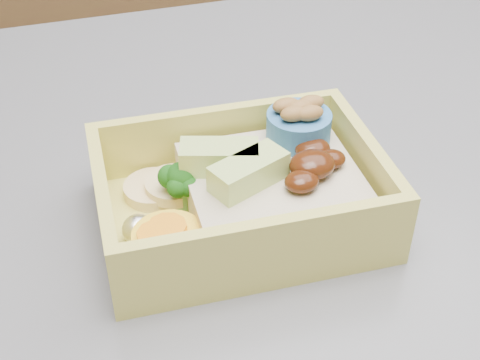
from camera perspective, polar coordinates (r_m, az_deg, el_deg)
name	(u,v)px	position (r m, az deg, el deg)	size (l,w,h in m)	color
bento_box	(248,191)	(0.41, 0.68, -0.97)	(0.18, 0.13, 0.06)	#CFC655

